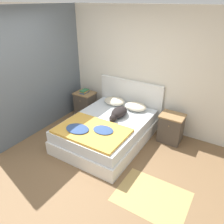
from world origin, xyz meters
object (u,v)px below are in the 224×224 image
pillow_right (136,106)px  pillow_left (114,101)px  nightstand_left (85,104)px  book_stack (84,91)px  bed (107,131)px  nightstand_right (171,128)px  dog (119,113)px

pillow_right → pillow_left: bearing=180.0°
nightstand_left → book_stack: 0.33m
bed → nightstand_right: (1.10, 0.70, 0.06)m
nightstand_left → dog: (1.22, -0.45, 0.28)m
book_stack → pillow_right: bearing=1.9°
bed → dog: (0.13, 0.25, 0.34)m
bed → book_stack: size_ratio=8.66×
nightstand_left → book_stack: book_stack is taller
nightstand_left → nightstand_right: (2.20, 0.00, 0.00)m
nightstand_right → pillow_right: 0.87m
dog → book_stack: 1.30m
nightstand_left → bed: bearing=-32.4°
pillow_right → dog: 0.51m
bed → nightstand_left: (-1.10, 0.70, 0.06)m
nightstand_right → book_stack: book_stack is taller
nightstand_right → dog: size_ratio=0.94×
pillow_left → pillow_right: (0.53, 0.00, 0.00)m
nightstand_right → pillow_left: (-1.37, 0.04, 0.26)m
nightstand_left → dog: bearing=-20.2°
pillow_right → dog: size_ratio=0.76×
pillow_left → dog: (0.39, -0.48, 0.02)m
nightstand_left → book_stack: (-0.00, -0.01, 0.33)m
bed → dog: 0.44m
nightstand_right → pillow_left: size_ratio=1.23×
bed → nightstand_right: size_ratio=3.28×
dog → bed: bearing=-117.1°
bed → dog: dog is taller
pillow_left → book_stack: book_stack is taller
nightstand_left → nightstand_right: size_ratio=1.00×
bed → pillow_left: 0.84m
pillow_left → dog: size_ratio=0.76×
pillow_right → book_stack: 1.37m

